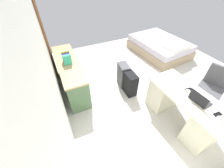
# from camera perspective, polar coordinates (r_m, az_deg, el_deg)

# --- Properties ---
(ground_plane) EXTENTS (5.57, 5.57, 0.00)m
(ground_plane) POSITION_cam_1_polar(r_m,az_deg,el_deg) (3.89, 14.40, 0.11)
(ground_plane) COLOR beige
(wall_back) EXTENTS (4.57, 0.10, 2.61)m
(wall_back) POSITION_cam_1_polar(r_m,az_deg,el_deg) (2.46, -25.37, 8.22)
(wall_back) COLOR silver
(wall_back) RESTS_ON ground_plane
(door_wooden) EXTENTS (0.88, 0.05, 2.04)m
(door_wooden) POSITION_cam_1_polar(r_m,az_deg,el_deg) (4.15, -25.46, 16.98)
(door_wooden) COLOR brown
(door_wooden) RESTS_ON ground_plane
(desk) EXTENTS (1.47, 0.72, 0.74)m
(desk) POSITION_cam_1_polar(r_m,az_deg,el_deg) (3.02, 26.80, -8.71)
(desk) COLOR beige
(desk) RESTS_ON ground_plane
(office_chair) EXTENTS (0.59, 0.59, 0.94)m
(office_chair) POSITION_cam_1_polar(r_m,az_deg,el_deg) (3.65, 34.92, -1.97)
(office_chair) COLOR black
(office_chair) RESTS_ON ground_plane
(credenza) EXTENTS (1.80, 0.48, 0.76)m
(credenza) POSITION_cam_1_polar(r_m,az_deg,el_deg) (3.58, -16.39, 3.50)
(credenza) COLOR #4C6B47
(credenza) RESTS_ON ground_plane
(bed) EXTENTS (2.01, 1.55, 0.58)m
(bed) POSITION_cam_1_polar(r_m,az_deg,el_deg) (5.27, 18.69, 14.22)
(bed) COLOR tan
(bed) RESTS_ON ground_plane
(suitcase_black) EXTENTS (0.37, 0.23, 0.56)m
(suitcase_black) POSITION_cam_1_polar(r_m,az_deg,el_deg) (3.37, 7.39, 0.04)
(suitcase_black) COLOR black
(suitcase_black) RESTS_ON ground_plane
(suitcase_spare_grey) EXTENTS (0.39, 0.27, 0.60)m
(suitcase_spare_grey) POSITION_cam_1_polar(r_m,az_deg,el_deg) (3.58, 4.58, 3.69)
(suitcase_spare_grey) COLOR #4C4C51
(suitcase_spare_grey) RESTS_ON ground_plane
(laptop) EXTENTS (0.32, 0.23, 0.21)m
(laptop) POSITION_cam_1_polar(r_m,az_deg,el_deg) (2.71, 31.99, -5.47)
(laptop) COLOR #333338
(laptop) RESTS_ON desk
(computer_mouse) EXTENTS (0.06, 0.10, 0.03)m
(computer_mouse) POSITION_cam_1_polar(r_m,az_deg,el_deg) (2.84, 28.32, -2.37)
(computer_mouse) COLOR white
(computer_mouse) RESTS_ON desk
(cell_phone_near_laptop) EXTENTS (0.08, 0.14, 0.01)m
(cell_phone_near_laptop) POSITION_cam_1_polar(r_m,az_deg,el_deg) (2.71, 37.04, -9.82)
(cell_phone_near_laptop) COLOR black
(cell_phone_near_laptop) RESTS_ON desk
(cell_phone_by_mouse) EXTENTS (0.08, 0.14, 0.01)m
(cell_phone_by_mouse) POSITION_cam_1_polar(r_m,az_deg,el_deg) (2.89, 28.79, -1.90)
(cell_phone_by_mouse) COLOR black
(cell_phone_by_mouse) RESTS_ON desk
(book_row) EXTENTS (0.23, 0.17, 0.24)m
(book_row) POSITION_cam_1_polar(r_m,az_deg,el_deg) (3.30, -17.98, 10.02)
(book_row) COLOR #34B38D
(book_row) RESTS_ON credenza
(figurine_small) EXTENTS (0.08, 0.08, 0.11)m
(figurine_small) POSITION_cam_1_polar(r_m,az_deg,el_deg) (3.61, -18.83, 11.66)
(figurine_small) COLOR gold
(figurine_small) RESTS_ON credenza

